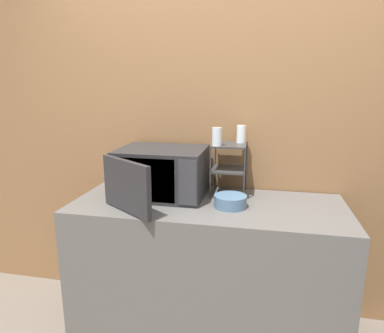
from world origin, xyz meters
The scene contains 7 objects.
wall_back centered at (0.00, 0.74, 1.30)m, with size 8.00×0.06×2.60m.
counter centered at (0.00, 0.35, 0.47)m, with size 1.70×0.70×0.93m.
microwave centered at (-0.33, 0.43, 1.09)m, with size 0.58×0.71×0.32m.
dish_rack centered at (0.11, 0.55, 1.18)m, with size 0.23×0.24×0.34m.
glass_front_left centered at (0.04, 0.47, 1.33)m, with size 0.06×0.06×0.12m.
glass_back_right centered at (0.18, 0.62, 1.33)m, with size 0.06×0.06×0.12m.
bowl centered at (0.15, 0.31, 0.97)m, with size 0.20×0.20×0.07m.
Camera 1 is at (0.32, -1.66, 1.65)m, focal length 32.00 mm.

